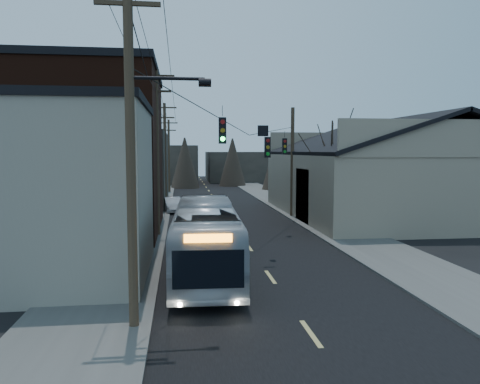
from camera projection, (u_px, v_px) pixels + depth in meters
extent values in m
plane|color=black|center=(334.00, 366.00, 11.26)|extent=(160.00, 160.00, 0.00)
cube|color=black|center=(222.00, 210.00, 40.90)|extent=(9.00, 110.00, 0.02)
cube|color=#474744|center=(147.00, 211.00, 40.08)|extent=(4.00, 110.00, 0.12)
cube|color=#474744|center=(295.00, 208.00, 41.71)|extent=(4.00, 110.00, 0.12)
cube|color=slate|center=(45.00, 193.00, 18.71)|extent=(8.00, 8.00, 7.00)
cube|color=black|center=(78.00, 154.00, 29.32)|extent=(10.00, 12.00, 10.00)
cube|color=#302C27|center=(119.00, 168.00, 45.33)|extent=(9.00, 14.00, 7.00)
cube|color=gray|center=(390.00, 184.00, 37.38)|extent=(16.00, 20.00, 5.00)
cube|color=black|center=(342.00, 136.00, 36.54)|extent=(8.16, 20.60, 2.86)
cube|color=black|center=(438.00, 137.00, 37.55)|extent=(8.16, 20.60, 2.86)
cube|color=#302C27|center=(165.00, 165.00, 74.47)|extent=(10.00, 12.00, 6.00)
cube|color=#302C27|center=(242.00, 166.00, 81.09)|extent=(12.00, 14.00, 5.00)
cone|color=black|center=(331.00, 174.00, 31.52)|extent=(0.40, 0.40, 7.20)
cylinder|color=#382B1E|center=(131.00, 148.00, 13.13)|extent=(0.28, 0.28, 10.50)
cylinder|color=#382B1E|center=(157.00, 154.00, 27.97)|extent=(0.28, 0.28, 10.00)
cube|color=#382B1E|center=(156.00, 76.00, 27.57)|extent=(2.20, 0.12, 0.12)
cylinder|color=#382B1E|center=(165.00, 156.00, 42.82)|extent=(0.28, 0.28, 9.50)
cube|color=#382B1E|center=(164.00, 108.00, 42.44)|extent=(2.20, 0.12, 0.12)
cylinder|color=#382B1E|center=(169.00, 156.00, 57.66)|extent=(0.28, 0.28, 9.00)
cube|color=#382B1E|center=(169.00, 123.00, 57.30)|extent=(2.20, 0.12, 0.12)
cylinder|color=#382B1E|center=(292.00, 163.00, 36.22)|extent=(0.28, 0.28, 8.50)
cube|color=black|center=(222.00, 131.00, 17.89)|extent=(0.28, 0.20, 1.00)
cube|color=black|center=(267.00, 147.00, 22.72)|extent=(0.28, 0.20, 1.00)
cube|color=black|center=(285.00, 146.00, 28.92)|extent=(0.28, 0.20, 1.00)
imported|color=#A8ADB4|center=(206.00, 238.00, 19.61)|extent=(2.97, 10.98, 3.03)
imported|color=#A0A2A7|center=(173.00, 205.00, 39.53)|extent=(1.85, 3.97, 1.26)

